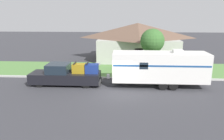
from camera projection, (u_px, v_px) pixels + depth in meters
ground_plane at (116, 92)px, 17.81m from camera, size 120.00×120.00×0.00m
curb_strip at (118, 78)px, 21.42m from camera, size 80.00×0.30×0.14m
lawn_strip at (119, 69)px, 24.96m from camera, size 80.00×7.00×0.03m
house_across_street at (137, 41)px, 30.02m from camera, size 11.32×8.06×4.99m
pickup_truck at (66, 75)px, 19.50m from camera, size 6.29×2.09×2.02m
travel_trailer at (160, 67)px, 18.82m from camera, size 8.98×2.32×3.27m
mailbox at (98, 66)px, 22.27m from camera, size 0.48×0.20×1.35m
tree_in_yard at (152, 41)px, 23.07m from camera, size 2.55×2.55×4.69m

